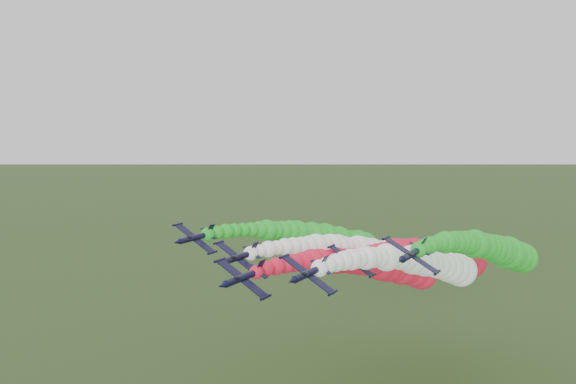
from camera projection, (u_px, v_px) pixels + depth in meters
name	position (u px, v px, depth m)	size (l,w,h in m)	color
jet_lead	(385.00, 267.00, 127.48)	(16.88, 76.03, 19.65)	black
jet_inner_left	(367.00, 253.00, 139.90)	(16.49, 75.63, 19.25)	black
jet_inner_right	(428.00, 264.00, 128.02)	(16.82, 75.96, 19.58)	black
jet_outer_left	(329.00, 239.00, 149.83)	(16.86, 76.00, 19.63)	black
jet_outer_right	(497.00, 251.00, 130.68)	(16.56, 75.71, 19.33)	black
jet_trail	(445.00, 256.00, 148.86)	(17.28, 76.42, 20.04)	black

